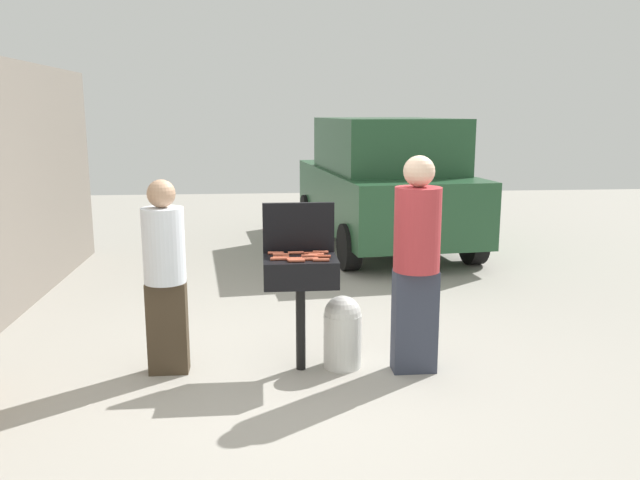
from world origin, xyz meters
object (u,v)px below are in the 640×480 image
at_px(hot_dog_9, 276,253).
at_px(hot_dog_14, 296,253).
at_px(hot_dog_5, 281,255).
at_px(hot_dog_7, 310,259).
at_px(parked_minivan, 383,182).
at_px(hot_dog_13, 321,252).
at_px(hot_dog_6, 323,256).
at_px(hot_dog_11, 297,261).
at_px(hot_dog_12, 294,259).
at_px(propane_tank, 343,330).
at_px(hot_dog_2, 312,253).
at_px(bbq_grill, 300,275).
at_px(hot_dog_1, 321,260).
at_px(person_right, 417,257).
at_px(hot_dog_10, 281,257).
at_px(hot_dog_0, 316,255).
at_px(person_left, 165,270).
at_px(hot_dog_3, 295,260).
at_px(hot_dog_8, 279,259).
at_px(hot_dog_4, 309,256).

bearing_deg(hot_dog_9, hot_dog_14, -1.59).
relative_size(hot_dog_5, hot_dog_7, 1.00).
relative_size(hot_dog_14, parked_minivan, 0.03).
relative_size(hot_dog_13, hot_dog_14, 1.00).
height_order(hot_dog_5, hot_dog_9, same).
height_order(hot_dog_7, hot_dog_9, same).
distance_m(hot_dog_6, hot_dog_11, 0.25).
height_order(hot_dog_7, parked_minivan, parked_minivan).
height_order(hot_dog_12, propane_tank, hot_dog_12).
height_order(hot_dog_2, hot_dog_12, same).
relative_size(hot_dog_13, parked_minivan, 0.03).
bearing_deg(bbq_grill, hot_dog_6, -7.39).
height_order(hot_dog_1, hot_dog_9, same).
bearing_deg(hot_dog_14, bbq_grill, -77.47).
bearing_deg(person_right, hot_dog_7, -7.00).
xyz_separation_m(bbq_grill, hot_dog_10, (-0.16, -0.02, 0.16)).
distance_m(hot_dog_2, person_right, 0.86).
bearing_deg(hot_dog_7, person_right, -0.75).
bearing_deg(hot_dog_2, hot_dog_12, -130.29).
relative_size(hot_dog_14, propane_tank, 0.21).
bearing_deg(parked_minivan, hot_dog_10, 64.24).
distance_m(bbq_grill, hot_dog_1, 0.27).
distance_m(hot_dog_0, propane_tank, 0.69).
bearing_deg(person_left, hot_dog_1, 3.36).
relative_size(hot_dog_3, hot_dog_5, 1.00).
bearing_deg(hot_dog_6, hot_dog_8, -171.59).
height_order(hot_dog_12, person_left, person_left).
relative_size(hot_dog_6, hot_dog_11, 1.00).
bearing_deg(person_right, hot_dog_14, -20.60).
distance_m(hot_dog_4, person_left, 1.17).
xyz_separation_m(hot_dog_8, hot_dog_12, (0.12, -0.01, 0.00)).
bearing_deg(parked_minivan, hot_dog_8, 64.21).
bearing_deg(hot_dog_0, person_left, -179.86).
height_order(hot_dog_3, hot_dog_4, same).
height_order(hot_dog_6, person_right, person_right).
distance_m(hot_dog_7, hot_dog_13, 0.26).
bearing_deg(hot_dog_5, hot_dog_7, -37.82).
bearing_deg(hot_dog_1, hot_dog_10, 159.32).
height_order(hot_dog_0, hot_dog_3, same).
relative_size(hot_dog_0, parked_minivan, 0.03).
bearing_deg(hot_dog_11, hot_dog_2, 61.00).
xyz_separation_m(hot_dog_0, hot_dog_14, (-0.16, 0.09, 0.00)).
distance_m(hot_dog_14, person_left, 1.07).
xyz_separation_m(hot_dog_0, hot_dog_13, (0.05, 0.10, 0.00)).
distance_m(hot_dog_1, hot_dog_2, 0.25).
relative_size(hot_dog_13, propane_tank, 0.21).
relative_size(hot_dog_7, hot_dog_12, 1.00).
height_order(hot_dog_12, person_right, person_right).
bearing_deg(hot_dog_0, hot_dog_14, 150.10).
height_order(hot_dog_1, hot_dog_10, same).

